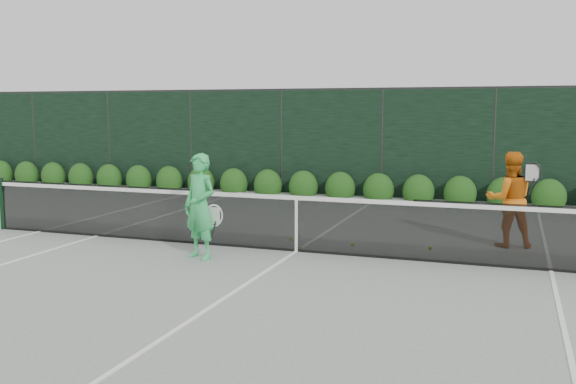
% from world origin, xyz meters
% --- Properties ---
extents(ground, '(80.00, 80.00, 0.00)m').
position_xyz_m(ground, '(0.00, 0.00, 0.00)').
color(ground, gray).
rests_on(ground, ground).
extents(tennis_net, '(12.90, 0.10, 1.07)m').
position_xyz_m(tennis_net, '(-0.02, 0.00, 0.53)').
color(tennis_net, black).
rests_on(tennis_net, ground).
extents(player_woman, '(0.74, 0.61, 1.75)m').
position_xyz_m(player_woman, '(-1.35, -0.98, 0.87)').
color(player_woman, '#38BF63').
rests_on(player_woman, ground).
extents(player_man, '(0.98, 0.83, 1.72)m').
position_xyz_m(player_man, '(3.47, 1.67, 0.86)').
color(player_man, orange).
rests_on(player_man, ground).
extents(court_lines, '(11.03, 23.83, 0.01)m').
position_xyz_m(court_lines, '(0.00, 0.00, 0.01)').
color(court_lines, white).
rests_on(court_lines, ground).
extents(windscreen_fence, '(32.00, 21.07, 3.06)m').
position_xyz_m(windscreen_fence, '(0.00, -2.71, 1.51)').
color(windscreen_fence, black).
rests_on(windscreen_fence, ground).
extents(hedge_row, '(31.66, 0.65, 0.94)m').
position_xyz_m(hedge_row, '(-0.00, 7.15, 0.23)').
color(hedge_row, '#123C10').
rests_on(hedge_row, ground).
extents(tennis_balls, '(4.56, 0.90, 0.07)m').
position_xyz_m(tennis_balls, '(0.06, 0.67, 0.03)').
color(tennis_balls, '#CBF235').
rests_on(tennis_balls, ground).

